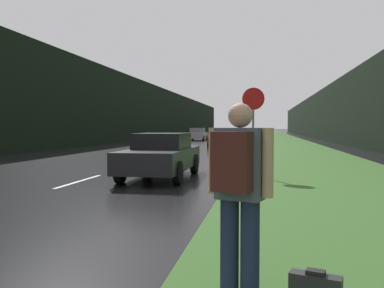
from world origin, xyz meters
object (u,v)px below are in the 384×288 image
car_passing_near (161,155)px  car_passing_far (222,139)px  stop_sign (253,121)px  hitchhiker_with_backpack (239,187)px  car_oncoming (198,134)px

car_passing_near → car_passing_far: bearing=-90.0°
stop_sign → hitchhiker_with_backpack: bearing=-89.4°
car_passing_far → stop_sign: bearing=99.0°
car_passing_near → car_oncoming: size_ratio=1.06×
stop_sign → hitchhiker_with_backpack: 9.77m
car_passing_near → car_passing_far: 19.06m
car_passing_far → car_oncoming: (-4.39, 15.44, 0.03)m
car_passing_far → car_oncoming: 16.05m
hitchhiker_with_backpack → car_passing_far: hitchhiker_with_backpack is taller
hitchhiker_with_backpack → car_passing_far: 27.91m
car_passing_near → car_oncoming: bearing=-82.8°
stop_sign → car_passing_near: bearing=-159.8°
hitchhiker_with_backpack → car_oncoming: (-7.36, 43.19, -0.33)m
hitchhiker_with_backpack → car_oncoming: 43.81m
hitchhiker_with_backpack → car_passing_near: 9.18m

